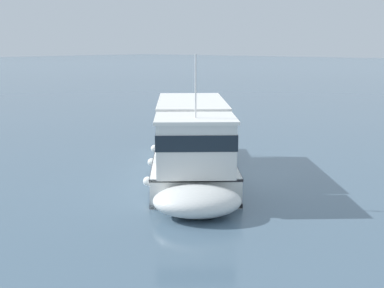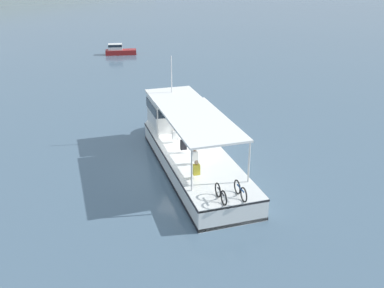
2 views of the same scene
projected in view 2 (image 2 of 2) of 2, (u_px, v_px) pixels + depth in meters
The scene contains 3 objects.
ground_plane at pixel (183, 166), 23.83m from camera, with size 400.00×400.00×0.00m, color slate.
ferry_main at pixel (187, 143), 24.15m from camera, with size 11.62×10.68×5.32m.
motorboat_outer_anchorage at pixel (119, 50), 51.16m from camera, with size 2.99×3.75×1.26m.
Camera 2 is at (-19.39, -9.02, 10.58)m, focal length 40.26 mm.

